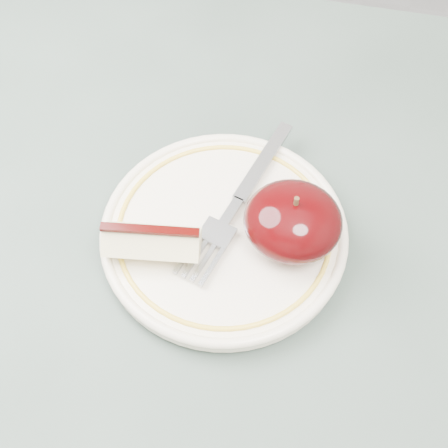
% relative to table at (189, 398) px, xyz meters
% --- Properties ---
extents(table, '(0.90, 0.90, 0.75)m').
position_rel_table_xyz_m(table, '(0.00, 0.00, 0.00)').
color(table, brown).
rests_on(table, ground).
extents(plate, '(0.21, 0.21, 0.02)m').
position_rel_table_xyz_m(plate, '(0.01, 0.12, 0.10)').
color(plate, white).
rests_on(plate, table).
extents(apple_half, '(0.08, 0.08, 0.06)m').
position_rel_table_xyz_m(apple_half, '(0.06, 0.12, 0.13)').
color(apple_half, black).
rests_on(apple_half, plate).
extents(apple_wedge, '(0.08, 0.04, 0.04)m').
position_rel_table_xyz_m(apple_wedge, '(-0.05, 0.08, 0.12)').
color(apple_wedge, beige).
rests_on(apple_wedge, plate).
extents(fork, '(0.07, 0.18, 0.00)m').
position_rel_table_xyz_m(fork, '(0.01, 0.14, 0.11)').
color(fork, '#94969C').
rests_on(fork, plate).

